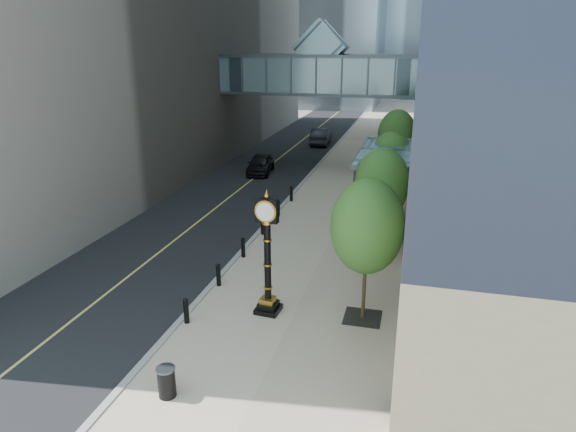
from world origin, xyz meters
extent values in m
plane|color=gray|center=(0.00, 0.00, 0.00)|extent=(320.00, 320.00, 0.00)
cube|color=black|center=(-7.00, 40.00, 0.01)|extent=(8.00, 180.00, 0.02)
cube|color=tan|center=(1.00, 40.00, 0.03)|extent=(8.00, 180.00, 0.06)
cube|color=gray|center=(-3.00, 40.00, 0.04)|extent=(0.25, 180.00, 0.07)
cube|color=#466170|center=(-3.00, 28.00, 7.50)|extent=(17.00, 4.00, 3.00)
cube|color=#383F44|center=(-3.00, 28.00, 6.05)|extent=(17.00, 4.20, 0.25)
cube|color=#383F44|center=(-3.00, 28.00, 8.95)|extent=(17.00, 4.20, 0.25)
cube|color=#466170|center=(-3.00, 28.00, 9.60)|extent=(4.24, 3.00, 4.24)
cube|color=#383F44|center=(3.50, 14.00, 4.20)|extent=(3.00, 8.00, 0.25)
cube|color=#466170|center=(3.50, 14.00, 4.35)|extent=(2.80, 7.80, 0.06)
cylinder|color=#383F44|center=(2.20, 10.30, 2.10)|extent=(0.12, 0.12, 4.20)
cylinder|color=#383F44|center=(2.20, 17.70, 2.10)|extent=(0.12, 0.12, 4.20)
cylinder|color=black|center=(-2.70, 1.00, 0.51)|extent=(0.20, 0.20, 0.90)
cylinder|color=black|center=(-2.70, 4.20, 0.51)|extent=(0.20, 0.20, 0.90)
cylinder|color=black|center=(-2.70, 7.40, 0.51)|extent=(0.20, 0.20, 0.90)
cylinder|color=black|center=(-2.70, 10.60, 0.51)|extent=(0.20, 0.20, 0.90)
cylinder|color=black|center=(-2.70, 13.80, 0.51)|extent=(0.20, 0.20, 0.90)
cylinder|color=black|center=(-2.70, 17.00, 0.51)|extent=(0.20, 0.20, 0.90)
cube|color=black|center=(3.60, 3.00, 0.07)|extent=(1.40, 1.40, 0.02)
cylinder|color=#3D3019|center=(3.60, 3.00, 1.51)|extent=(0.14, 0.14, 2.89)
ellipsoid|color=#225620|center=(3.60, 3.00, 3.74)|extent=(2.65, 2.65, 3.53)
cube|color=black|center=(3.60, 9.50, 0.07)|extent=(1.40, 1.40, 0.02)
cylinder|color=#3D3019|center=(3.60, 9.50, 1.46)|extent=(0.14, 0.14, 2.80)
ellipsoid|color=#225620|center=(3.60, 9.50, 3.63)|extent=(2.57, 2.57, 3.43)
cube|color=black|center=(3.60, 16.00, 0.07)|extent=(1.40, 1.40, 0.02)
cylinder|color=#3D3019|center=(3.60, 16.00, 1.39)|extent=(0.14, 0.14, 2.65)
ellipsoid|color=#225620|center=(3.60, 16.00, 3.43)|extent=(2.43, 2.43, 3.24)
cube|color=black|center=(3.60, 22.50, 0.07)|extent=(1.40, 1.40, 0.02)
cylinder|color=#3D3019|center=(3.60, 22.50, 1.52)|extent=(0.14, 0.14, 2.92)
ellipsoid|color=#225620|center=(3.60, 22.50, 3.78)|extent=(2.68, 2.68, 3.57)
cube|color=black|center=(3.60, 29.00, 0.07)|extent=(1.40, 1.40, 0.02)
cylinder|color=#3D3019|center=(3.60, 29.00, 1.28)|extent=(0.14, 0.14, 2.43)
ellipsoid|color=#225620|center=(3.60, 29.00, 3.15)|extent=(2.23, 2.23, 2.97)
cube|color=black|center=(0.00, 2.56, 0.16)|extent=(0.97, 0.97, 0.20)
cube|color=black|center=(0.00, 2.56, 0.36)|extent=(0.76, 0.76, 0.20)
cube|color=gold|center=(0.00, 2.56, 0.56)|extent=(0.59, 0.59, 0.20)
cylinder|color=black|center=(0.00, 2.56, 2.20)|extent=(0.26, 0.26, 3.08)
cube|color=black|center=(0.00, 2.56, 4.19)|extent=(0.87, 0.37, 0.90)
cylinder|color=white|center=(0.00, 2.74, 4.19)|extent=(0.70, 0.10, 0.70)
cylinder|color=white|center=(0.00, 2.39, 4.19)|extent=(0.70, 0.10, 0.70)
sphere|color=gold|center=(0.00, 2.56, 4.74)|extent=(0.20, 0.20, 0.20)
cylinder|color=black|center=(-1.46, -2.99, 0.51)|extent=(0.62, 0.62, 0.90)
imported|color=beige|center=(4.44, 11.79, 1.00)|extent=(0.75, 0.56, 1.89)
imported|color=black|center=(-6.99, 23.92, 0.77)|extent=(2.28, 4.57, 1.50)
imported|color=black|center=(-4.67, 37.40, 0.85)|extent=(2.10, 5.13, 1.65)
camera|label=1|loc=(5.14, -14.35, 9.96)|focal=32.00mm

